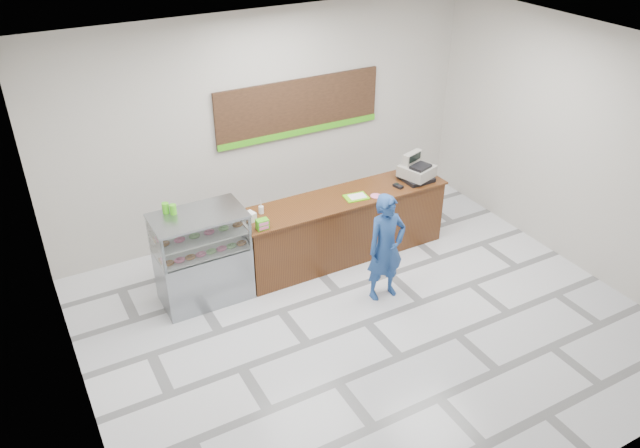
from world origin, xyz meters
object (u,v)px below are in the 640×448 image
cash_register (416,171)px  serving_tray (356,197)px  display_case (202,257)px  sales_counter (344,226)px  customer (386,248)px

cash_register → serving_tray: size_ratio=1.53×
display_case → serving_tray: display_case is taller
display_case → serving_tray: size_ratio=3.59×
sales_counter → serving_tray: 0.55m
sales_counter → serving_tray: serving_tray is taller
cash_register → customer: size_ratio=0.36×
sales_counter → serving_tray: size_ratio=8.80×
sales_counter → customer: (-0.02, -1.14, 0.27)m
customer → display_case: bearing=153.9°
cash_register → serving_tray: bearing=165.3°
cash_register → customer: customer is taller
sales_counter → customer: 1.17m
cash_register → serving_tray: (-1.11, -0.06, -0.14)m
cash_register → serving_tray: cash_register is taller
sales_counter → cash_register: bearing=-2.6°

